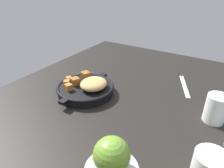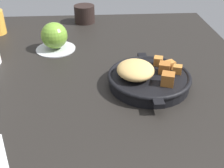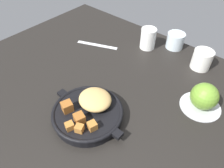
{
  "view_description": "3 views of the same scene",
  "coord_description": "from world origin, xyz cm",
  "views": [
    {
      "loc": [
        51.96,
        30.68,
        39.59
      ],
      "look_at": [
        -2.76,
        -3.42,
        4.68
      ],
      "focal_mm": 32.59,
      "sensor_mm": 36.0,
      "label": 1
    },
    {
      "loc": [
        -58.48,
        0.84,
        38.54
      ],
      "look_at": [
        -2.33,
        -2.77,
        3.15
      ],
      "focal_mm": 44.43,
      "sensor_mm": 36.0,
      "label": 2
    },
    {
      "loc": [
        32.54,
        -37.43,
        51.71
      ],
      "look_at": [
        0.07,
        -0.0,
        4.27
      ],
      "focal_mm": 33.87,
      "sensor_mm": 36.0,
      "label": 3
    }
  ],
  "objects": [
    {
      "name": "ceramic_mug_white",
      "position": [
        16.42,
        32.64,
        3.68
      ],
      "size": [
        7.22,
        7.22,
        7.35
      ],
      "primitive_type": "cylinder",
      "color": "silver",
      "rests_on": "ground_plane"
    },
    {
      "name": "cast_iron_skillet",
      "position": [
        1.32,
        -12.09,
        2.49
      ],
      "size": [
        25.53,
        21.26,
        6.8
      ],
      "color": "black",
      "rests_on": "ground_plane"
    },
    {
      "name": "water_glass_short",
      "position": [
        2.21,
        38.41,
        3.28
      ],
      "size": [
        7.28,
        7.28,
        6.57
      ],
      "primitive_type": "cylinder",
      "color": "silver",
      "rests_on": "ground_plane"
    },
    {
      "name": "butter_knife",
      "position": [
        -23.88,
        17.71,
        0.18
      ],
      "size": [
        17.47,
        8.55,
        0.36
      ],
      "primitive_type": "cube",
      "rotation": [
        0.0,
        0.0,
        0.4
      ],
      "color": "silver",
      "rests_on": "ground_plane"
    },
    {
      "name": "red_apple",
      "position": [
        25.12,
        13.87,
        4.79
      ],
      "size": [
        8.38,
        8.38,
        8.38
      ],
      "primitive_type": "sphere",
      "color": "olive",
      "rests_on": "saucer_plate"
    },
    {
      "name": "ground_plane",
      "position": [
        0.0,
        0.0,
        -1.2
      ],
      "size": [
        118.86,
        88.46,
        2.4
      ],
      "primitive_type": "cube",
      "color": "black"
    },
    {
      "name": "saucer_plate",
      "position": [
        25.12,
        13.87,
        0.3
      ],
      "size": [
        12.75,
        12.75,
        0.6
      ],
      "primitive_type": "cylinder",
      "color": "#B7BABF",
      "rests_on": "ground_plane"
    },
    {
      "name": "white_creamer_pitcher",
      "position": [
        -6.53,
        30.68,
        4.39
      ],
      "size": [
        6.3,
        6.3,
        8.78
      ],
      "primitive_type": "cylinder",
      "color": "white",
      "rests_on": "ground_plane"
    }
  ]
}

